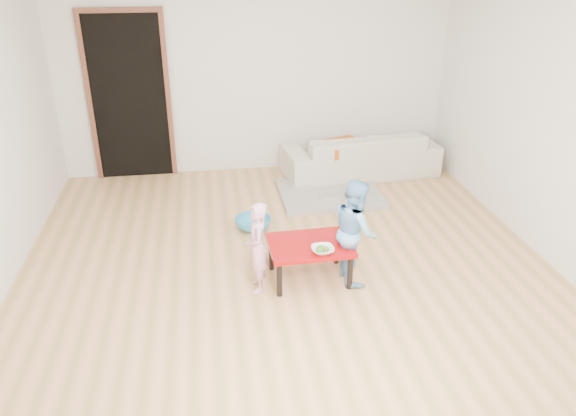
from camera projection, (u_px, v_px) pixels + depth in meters
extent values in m
cube|color=#B08C4B|center=(285.00, 260.00, 5.46)|extent=(5.00, 5.00, 0.01)
cube|color=silver|center=(256.00, 72.00, 7.13)|extent=(5.00, 0.02, 2.60)
cube|color=silver|center=(549.00, 119.00, 5.24)|extent=(0.02, 5.00, 2.60)
imported|color=beige|center=(360.00, 154.00, 7.34)|extent=(2.07, 0.99, 0.58)
cube|color=#CA5416|center=(343.00, 147.00, 7.09)|extent=(0.61, 0.58, 0.13)
imported|color=white|center=(323.00, 250.00, 4.84)|extent=(0.20, 0.20, 0.05)
imported|color=#D2608F|center=(257.00, 248.00, 4.83)|extent=(0.20, 0.30, 0.83)
imported|color=#6AB1F6|center=(355.00, 231.00, 4.98)|extent=(0.38, 0.48, 0.96)
imported|color=#3293BD|center=(253.00, 223.00, 6.03)|extent=(0.39, 0.39, 0.12)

